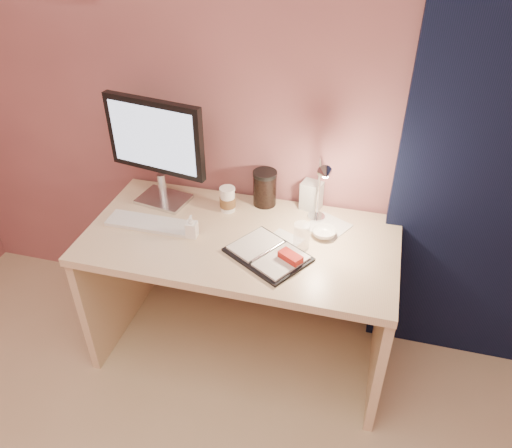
% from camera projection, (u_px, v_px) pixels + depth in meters
% --- Properties ---
extents(room, '(3.50, 3.50, 3.50)m').
position_uv_depth(room, '(482.00, 149.00, 2.05)').
color(room, '#C6B28E').
rests_on(room, ground).
extents(desk, '(1.40, 0.70, 0.73)m').
position_uv_depth(desk, '(246.00, 265.00, 2.42)').
color(desk, beige).
rests_on(desk, ground).
extents(monitor, '(0.49, 0.22, 0.53)m').
position_uv_depth(monitor, '(157.00, 143.00, 2.30)').
color(monitor, silver).
rests_on(monitor, desk).
extents(keyboard, '(0.40, 0.12, 0.02)m').
position_uv_depth(keyboard, '(150.00, 223.00, 2.31)').
color(keyboard, silver).
rests_on(keyboard, desk).
extents(planner, '(0.40, 0.38, 0.05)m').
position_uv_depth(planner, '(270.00, 254.00, 2.11)').
color(planner, black).
rests_on(planner, desk).
extents(paper_b, '(0.23, 0.23, 0.00)m').
position_uv_depth(paper_b, '(328.00, 226.00, 2.30)').
color(paper_b, silver).
rests_on(paper_b, desk).
extents(paper_c, '(0.19, 0.19, 0.00)m').
position_uv_depth(paper_c, '(282.00, 241.00, 2.21)').
color(paper_c, silver).
rests_on(paper_c, desk).
extents(coffee_cup, '(0.08, 0.08, 0.12)m').
position_uv_depth(coffee_cup, '(228.00, 200.00, 2.38)').
color(coffee_cup, white).
rests_on(coffee_cup, desk).
extents(clear_cup, '(0.07, 0.07, 0.12)m').
position_uv_depth(clear_cup, '(301.00, 236.00, 2.14)').
color(clear_cup, white).
rests_on(clear_cup, desk).
extents(bowl, '(0.12, 0.12, 0.03)m').
position_uv_depth(bowl, '(324.00, 233.00, 2.23)').
color(bowl, white).
rests_on(bowl, desk).
extents(lotion_bottle, '(0.05, 0.05, 0.11)m').
position_uv_depth(lotion_bottle, '(191.00, 226.00, 2.21)').
color(lotion_bottle, white).
rests_on(lotion_bottle, desk).
extents(dark_jar, '(0.11, 0.11, 0.16)m').
position_uv_depth(dark_jar, '(265.00, 190.00, 2.41)').
color(dark_jar, black).
rests_on(dark_jar, desk).
extents(product_box, '(0.11, 0.09, 0.14)m').
position_uv_depth(product_box, '(311.00, 196.00, 2.38)').
color(product_box, silver).
rests_on(product_box, desk).
extents(desk_lamp, '(0.12, 0.21, 0.35)m').
position_uv_depth(desk_lamp, '(311.00, 187.00, 2.17)').
color(desk_lamp, silver).
rests_on(desk_lamp, desk).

